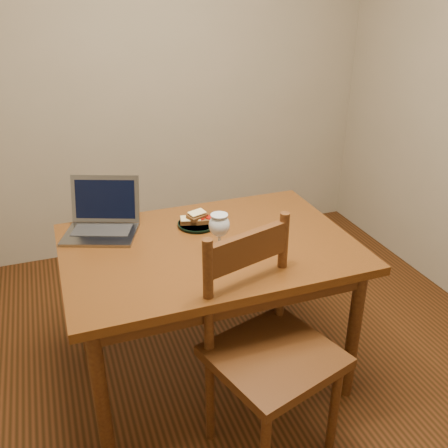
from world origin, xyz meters
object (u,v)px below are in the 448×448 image
object	(u,v)px
table	(209,261)
chair	(270,341)
plate	(198,224)
milk_glass	(219,233)
laptop	(103,217)

from	to	relation	value
table	chair	bearing A→B (deg)	-79.61
plate	milk_glass	bearing A→B (deg)	-86.64
chair	laptop	distance (m)	0.99
chair	milk_glass	bearing A→B (deg)	82.28
chair	laptop	world-z (taller)	laptop
table	chair	distance (m)	0.51
laptop	chair	bearing A→B (deg)	-35.94
chair	laptop	bearing A→B (deg)	106.06
chair	plate	xyz separation A→B (m)	(-0.08, 0.68, 0.21)
chair	plate	bearing A→B (deg)	80.09
table	milk_glass	distance (m)	0.19
chair	plate	world-z (taller)	chair
plate	milk_glass	distance (m)	0.28
chair	plate	size ratio (longest dim) A/B	2.96
milk_glass	laptop	xyz separation A→B (m)	(-0.45, 0.39, -0.03)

